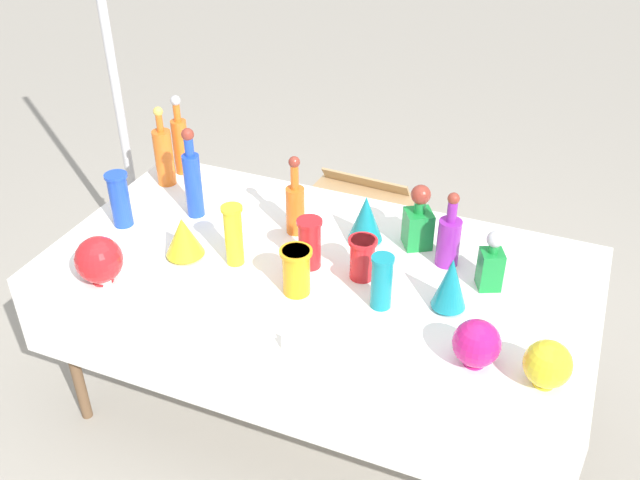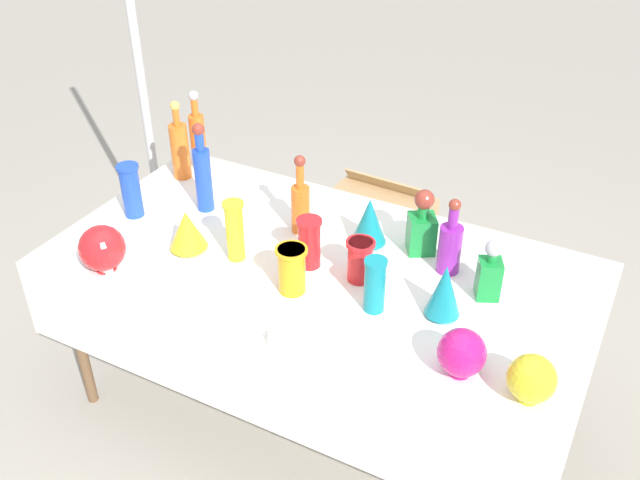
# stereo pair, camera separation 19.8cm
# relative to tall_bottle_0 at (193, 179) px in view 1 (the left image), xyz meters

# --- Properties ---
(ground_plane) EXTENTS (40.00, 40.00, 0.00)m
(ground_plane) POSITION_rel_tall_bottle_0_xyz_m (0.59, -0.12, -0.92)
(ground_plane) COLOR #A0998C
(display_table) EXTENTS (1.98, 1.03, 0.76)m
(display_table) POSITION_rel_tall_bottle_0_xyz_m (0.59, -0.16, -0.22)
(display_table) COLOR white
(display_table) RESTS_ON ground
(tall_bottle_0) EXTENTS (0.07, 0.07, 0.38)m
(tall_bottle_0) POSITION_rel_tall_bottle_0_xyz_m (0.00, 0.00, 0.00)
(tall_bottle_0) COLOR blue
(tall_bottle_0) RESTS_ON display_table
(tall_bottle_1) EXTENTS (0.07, 0.07, 0.33)m
(tall_bottle_1) POSITION_rel_tall_bottle_0_xyz_m (0.42, 0.04, -0.04)
(tall_bottle_1) COLOR orange
(tall_bottle_1) RESTS_ON display_table
(tall_bottle_2) EXTENTS (0.08, 0.08, 0.30)m
(tall_bottle_2) POSITION_rel_tall_bottle_0_xyz_m (1.02, 0.05, -0.05)
(tall_bottle_2) COLOR purple
(tall_bottle_2) RESTS_ON display_table
(tall_bottle_3) EXTENTS (0.07, 0.07, 0.36)m
(tall_bottle_3) POSITION_rel_tall_bottle_0_xyz_m (-0.24, 0.30, -0.02)
(tall_bottle_3) COLOR orange
(tall_bottle_3) RESTS_ON display_table
(tall_bottle_4) EXTENTS (0.08, 0.08, 0.36)m
(tall_bottle_4) POSITION_rel_tall_bottle_0_xyz_m (-0.25, 0.18, -0.02)
(tall_bottle_4) COLOR orange
(tall_bottle_4) RESTS_ON display_table
(square_decanter_0) EXTENTS (0.14, 0.14, 0.26)m
(square_decanter_0) POSITION_rel_tall_bottle_0_xyz_m (0.89, 0.13, -0.05)
(square_decanter_0) COLOR #198C38
(square_decanter_0) RESTS_ON display_table
(square_decanter_1) EXTENTS (0.10, 0.10, 0.23)m
(square_decanter_1) POSITION_rel_tall_bottle_0_xyz_m (1.19, -0.03, -0.07)
(square_decanter_1) COLOR #198C38
(square_decanter_1) RESTS_ON display_table
(slender_vase_0) EXTENTS (0.08, 0.08, 0.24)m
(slender_vase_0) POSITION_rel_tall_bottle_0_xyz_m (0.31, -0.24, -0.04)
(slender_vase_0) COLOR yellow
(slender_vase_0) RESTS_ON display_table
(slender_vase_1) EXTENTS (0.09, 0.09, 0.19)m
(slender_vase_1) POSITION_rel_tall_bottle_0_xyz_m (0.57, -0.15, -0.06)
(slender_vase_1) COLOR red
(slender_vase_1) RESTS_ON display_table
(slender_vase_2) EXTENTS (0.08, 0.08, 0.20)m
(slender_vase_2) POSITION_rel_tall_bottle_0_xyz_m (0.88, -0.27, -0.06)
(slender_vase_2) COLOR teal
(slender_vase_2) RESTS_ON display_table
(slender_vase_3) EXTENTS (0.11, 0.11, 0.17)m
(slender_vase_3) POSITION_rel_tall_bottle_0_xyz_m (0.58, -0.31, -0.07)
(slender_vase_3) COLOR orange
(slender_vase_3) RESTS_ON display_table
(slender_vase_4) EXTENTS (0.09, 0.09, 0.22)m
(slender_vase_4) POSITION_rel_tall_bottle_0_xyz_m (-0.23, -0.18, -0.04)
(slender_vase_4) COLOR blue
(slender_vase_4) RESTS_ON display_table
(slender_vase_5) EXTENTS (0.10, 0.10, 0.16)m
(slender_vase_5) POSITION_rel_tall_bottle_0_xyz_m (0.76, -0.14, -0.08)
(slender_vase_5) COLOR red
(slender_vase_5) RESTS_ON display_table
(fluted_vase_0) EXTENTS (0.14, 0.14, 0.16)m
(fluted_vase_0) POSITION_rel_tall_bottle_0_xyz_m (0.12, -0.27, -0.08)
(fluted_vase_0) COLOR yellow
(fluted_vase_0) RESTS_ON display_table
(fluted_vase_1) EXTENTS (0.13, 0.13, 0.19)m
(fluted_vase_1) POSITION_rel_tall_bottle_0_xyz_m (0.70, 0.08, -0.06)
(fluted_vase_1) COLOR teal
(fluted_vase_1) RESTS_ON display_table
(fluted_vase_2) EXTENTS (0.12, 0.12, 0.20)m
(fluted_vase_2) POSITION_rel_tall_bottle_0_xyz_m (1.09, -0.20, -0.06)
(fluted_vase_2) COLOR teal
(fluted_vase_2) RESTS_ON display_table
(round_bowl_0) EXTENTS (0.17, 0.17, 0.17)m
(round_bowl_0) POSITION_rel_tall_bottle_0_xyz_m (-0.07, -0.52, -0.07)
(round_bowl_0) COLOR red
(round_bowl_0) RESTS_ON display_table
(round_bowl_1) EXTENTS (0.15, 0.15, 0.15)m
(round_bowl_1) POSITION_rel_tall_bottle_0_xyz_m (1.23, -0.43, -0.08)
(round_bowl_1) COLOR #C61972
(round_bowl_1) RESTS_ON display_table
(round_bowl_2) EXTENTS (0.14, 0.14, 0.15)m
(round_bowl_2) POSITION_rel_tall_bottle_0_xyz_m (1.44, -0.44, -0.08)
(round_bowl_2) COLOR yellow
(round_bowl_2) RESTS_ON display_table
(price_tag_left) EXTENTS (0.06, 0.02, 0.04)m
(price_tag_left) POSITION_rel_tall_bottle_0_xyz_m (-0.05, -0.54, -0.14)
(price_tag_left) COLOR white
(price_tag_left) RESTS_ON display_table
(price_tag_center) EXTENTS (0.06, 0.02, 0.04)m
(price_tag_center) POSITION_rel_tall_bottle_0_xyz_m (0.69, -0.59, -0.14)
(price_tag_center) COLOR white
(price_tag_center) RESTS_ON display_table
(price_tag_right) EXTENTS (0.05, 0.02, 0.05)m
(price_tag_right) POSITION_rel_tall_bottle_0_xyz_m (0.68, -0.58, -0.14)
(price_tag_right) COLOR white
(price_tag_right) RESTS_ON display_table
(cardboard_box_behind_left) EXTENTS (0.49, 0.45, 0.33)m
(cardboard_box_behind_left) POSITION_rel_tall_bottle_0_xyz_m (0.59, 0.78, -0.80)
(cardboard_box_behind_left) COLOR tan
(cardboard_box_behind_left) RESTS_ON ground
(cardboard_box_behind_right) EXTENTS (0.58, 0.35, 0.42)m
(cardboard_box_behind_right) POSITION_rel_tall_bottle_0_xyz_m (0.32, 1.09, -0.75)
(cardboard_box_behind_right) COLOR tan
(cardboard_box_behind_right) RESTS_ON ground
(canopy_pole) EXTENTS (0.18, 0.18, 2.25)m
(canopy_pole) POSITION_rel_tall_bottle_0_xyz_m (-0.69, 0.48, -0.05)
(canopy_pole) COLOR silver
(canopy_pole) RESTS_ON ground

